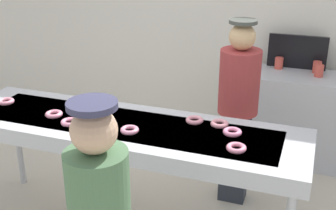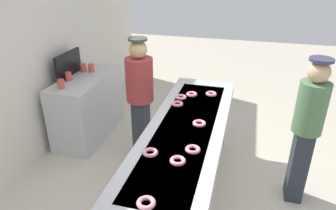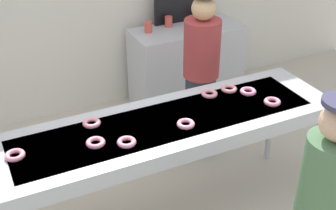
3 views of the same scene
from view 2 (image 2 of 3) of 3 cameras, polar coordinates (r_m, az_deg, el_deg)
ground_plane at (r=3.73m, az=2.85°, el=-17.47°), size 16.00×16.00×0.00m
fryer_conveyor at (r=3.18m, az=3.21°, el=-5.35°), size 2.79×0.78×0.98m
strawberry_donut_0 at (r=2.26m, az=-4.06°, el=-17.60°), size 0.18×0.18×0.04m
strawberry_donut_1 at (r=3.20m, az=5.79°, el=-3.39°), size 0.19×0.19×0.04m
strawberry_donut_2 at (r=3.90m, az=7.97°, el=2.06°), size 0.19×0.19×0.04m
strawberry_donut_3 at (r=3.60m, az=1.73°, el=0.23°), size 0.19×0.19×0.04m
strawberry_donut_4 at (r=2.78m, az=4.60°, el=-8.18°), size 0.19×0.19×0.04m
strawberry_donut_5 at (r=2.64m, az=1.80°, el=-10.25°), size 0.19×0.19×0.04m
strawberry_donut_6 at (r=3.78m, az=2.40°, el=1.47°), size 0.15×0.15×0.04m
strawberry_donut_7 at (r=2.74m, az=-3.29°, el=-8.77°), size 0.19×0.19×0.04m
strawberry_donut_8 at (r=3.87m, az=4.39°, el=2.00°), size 0.16×0.16×0.04m
worker_baker at (r=3.96m, az=-5.19°, el=2.09°), size 0.35×0.35×1.69m
customer_waiting at (r=3.56m, az=24.25°, el=-3.72°), size 0.30×0.30×1.68m
prep_counter at (r=4.88m, az=-14.53°, el=-0.29°), size 1.32×0.58×0.96m
paper_cup_0 at (r=4.36m, az=-19.14°, el=3.68°), size 0.09×0.09×0.12m
paper_cup_1 at (r=4.89m, az=-13.99°, el=6.65°), size 0.09×0.09×0.12m
paper_cup_2 at (r=4.62m, az=-17.89°, el=5.06°), size 0.09×0.09×0.12m
paper_cup_3 at (r=4.93m, az=-15.40°, el=6.64°), size 0.09×0.09×0.12m
menu_display at (r=4.77m, az=-17.93°, el=7.18°), size 0.62×0.04×0.36m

